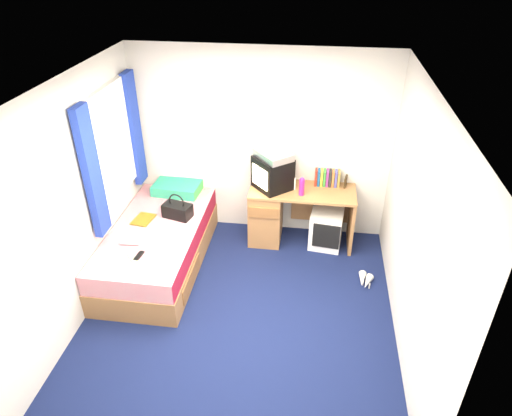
# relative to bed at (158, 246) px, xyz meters

# --- Properties ---
(ground) EXTENTS (3.40, 3.40, 0.00)m
(ground) POSITION_rel_bed_xyz_m (1.10, -0.70, -0.27)
(ground) COLOR #0C1438
(ground) RESTS_ON ground
(room_shell) EXTENTS (3.40, 3.40, 3.40)m
(room_shell) POSITION_rel_bed_xyz_m (1.10, -0.70, 1.18)
(room_shell) COLOR white
(room_shell) RESTS_ON ground
(bed) EXTENTS (1.01, 2.00, 0.54)m
(bed) POSITION_rel_bed_xyz_m (0.00, 0.00, 0.00)
(bed) COLOR #A37244
(bed) RESTS_ON ground
(pillow) EXTENTS (0.62, 0.42, 0.13)m
(pillow) POSITION_rel_bed_xyz_m (0.02, 0.82, 0.34)
(pillow) COLOR teal
(pillow) RESTS_ON bed
(desk) EXTENTS (1.30, 0.55, 0.75)m
(desk) POSITION_rel_bed_xyz_m (1.38, 0.74, 0.14)
(desk) COLOR #A37244
(desk) RESTS_ON ground
(storage_cube) EXTENTS (0.43, 0.43, 0.49)m
(storage_cube) POSITION_rel_bed_xyz_m (1.98, 0.67, -0.02)
(storage_cube) COLOR white
(storage_cube) RESTS_ON ground
(crt_tv) EXTENTS (0.55, 0.55, 0.40)m
(crt_tv) POSITION_rel_bed_xyz_m (1.28, 0.74, 0.68)
(crt_tv) COLOR black
(crt_tv) RESTS_ON desk
(vcr) EXTENTS (0.53, 0.54, 0.08)m
(vcr) POSITION_rel_bed_xyz_m (1.28, 0.74, 0.93)
(vcr) COLOR silver
(vcr) RESTS_ON crt_tv
(book_row) EXTENTS (0.31, 0.13, 0.20)m
(book_row) POSITION_rel_bed_xyz_m (1.94, 0.90, 0.58)
(book_row) COLOR maroon
(book_row) RESTS_ON desk
(picture_frame) EXTENTS (0.05, 0.12, 0.14)m
(picture_frame) POSITION_rel_bed_xyz_m (2.17, 0.89, 0.55)
(picture_frame) COLOR black
(picture_frame) RESTS_ON desk
(pink_water_bottle) EXTENTS (0.07, 0.07, 0.21)m
(pink_water_bottle) POSITION_rel_bed_xyz_m (1.64, 0.61, 0.59)
(pink_water_bottle) COLOR #E32078
(pink_water_bottle) RESTS_ON desk
(aerosol_can) EXTENTS (0.05, 0.05, 0.16)m
(aerosol_can) POSITION_rel_bed_xyz_m (1.54, 0.73, 0.56)
(aerosol_can) COLOR white
(aerosol_can) RESTS_ON desk
(handbag) EXTENTS (0.37, 0.27, 0.31)m
(handbag) POSITION_rel_bed_xyz_m (0.20, 0.25, 0.36)
(handbag) COLOR black
(handbag) RESTS_ON bed
(towel) EXTENTS (0.34, 0.30, 0.10)m
(towel) POSITION_rel_bed_xyz_m (0.26, -0.16, 0.32)
(towel) COLOR silver
(towel) RESTS_ON bed
(magazine) EXTENTS (0.25, 0.31, 0.01)m
(magazine) POSITION_rel_bed_xyz_m (-0.19, 0.12, 0.28)
(magazine) COLOR gold
(magazine) RESTS_ON bed
(water_bottle) EXTENTS (0.21, 0.09, 0.07)m
(water_bottle) POSITION_rel_bed_xyz_m (-0.16, -0.38, 0.31)
(water_bottle) COLOR silver
(water_bottle) RESTS_ON bed
(colour_swatch_fan) EXTENTS (0.19, 0.20, 0.01)m
(colour_swatch_fan) POSITION_rel_bed_xyz_m (-0.03, -0.63, 0.28)
(colour_swatch_fan) COLOR #F4A736
(colour_swatch_fan) RESTS_ON bed
(remote_control) EXTENTS (0.07, 0.17, 0.02)m
(remote_control) POSITION_rel_bed_xyz_m (0.01, -0.57, 0.28)
(remote_control) COLOR black
(remote_control) RESTS_ON bed
(window_assembly) EXTENTS (0.11, 1.42, 1.40)m
(window_assembly) POSITION_rel_bed_xyz_m (-0.45, 0.20, 1.15)
(window_assembly) COLOR silver
(window_assembly) RESTS_ON room_shell
(white_heels) EXTENTS (0.19, 0.28, 0.09)m
(white_heels) POSITION_rel_bed_xyz_m (2.44, -0.04, -0.23)
(white_heels) COLOR silver
(white_heels) RESTS_ON ground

